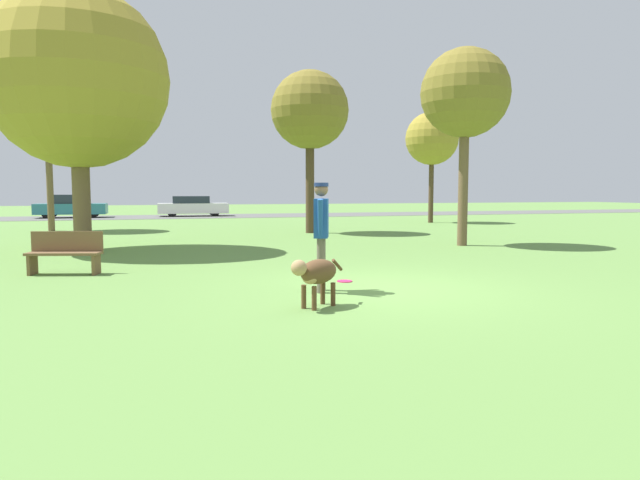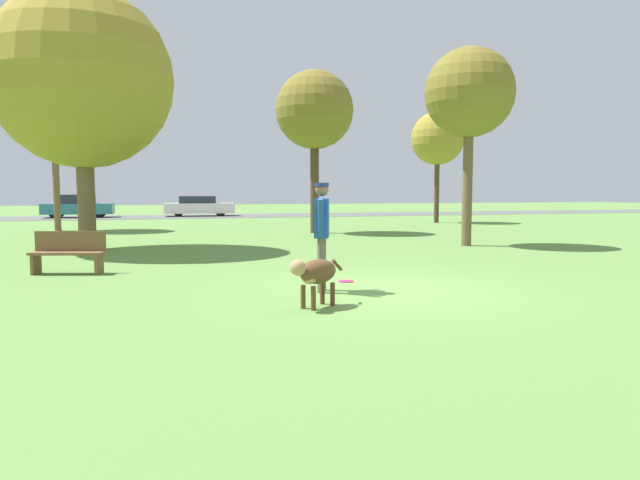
% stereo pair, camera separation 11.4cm
% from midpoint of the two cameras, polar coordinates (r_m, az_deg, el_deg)
% --- Properties ---
extents(ground_plane, '(120.00, 120.00, 0.00)m').
position_cam_midpoint_polar(ground_plane, '(9.65, 6.18, -4.89)').
color(ground_plane, '#608C42').
extents(far_road_strip, '(120.00, 6.00, 0.01)m').
position_cam_midpoint_polar(far_road_strip, '(37.43, -10.77, 2.36)').
color(far_road_strip, '#5B5B59').
rests_on(far_road_strip, ground_plane).
extents(person, '(0.36, 0.71, 1.77)m').
position_cam_midpoint_polar(person, '(9.22, 0.53, 1.36)').
color(person, '#665B4C').
rests_on(person, ground_plane).
extents(dog, '(0.96, 0.70, 0.71)m').
position_cam_midpoint_polar(dog, '(8.00, -0.05, -3.33)').
color(dog, brown).
rests_on(dog, ground_plane).
extents(frisbee, '(0.28, 0.28, 0.02)m').
position_cam_midpoint_polar(frisbee, '(10.35, 2.92, -4.14)').
color(frisbee, '#E52366').
rests_on(frisbee, ground_plane).
extents(tree_near_left, '(4.80, 4.80, 7.05)m').
position_cam_midpoint_polar(tree_near_left, '(17.05, -22.52, 14.65)').
color(tree_near_left, brown).
rests_on(tree_near_left, ground_plane).
extents(tree_mid_center, '(3.00, 3.00, 6.24)m').
position_cam_midpoint_polar(tree_mid_center, '(22.42, -0.40, 12.78)').
color(tree_mid_center, '#4C3826').
rests_on(tree_mid_center, ground_plane).
extents(tree_far_left, '(3.16, 3.16, 6.77)m').
position_cam_midpoint_polar(tree_far_left, '(26.05, -25.02, 12.25)').
color(tree_far_left, brown).
rests_on(tree_far_left, ground_plane).
extents(tree_far_right, '(2.70, 2.70, 5.66)m').
position_cam_midpoint_polar(tree_far_right, '(30.07, 11.79, 9.88)').
color(tree_far_right, '#4C3826').
rests_on(tree_far_right, ground_plane).
extents(tree_near_right, '(2.62, 2.62, 5.83)m').
position_cam_midpoint_polar(tree_near_right, '(17.81, 14.90, 13.93)').
color(tree_near_right, brown).
rests_on(tree_near_right, ground_plane).
extents(parked_car_teal, '(4.11, 1.91, 1.41)m').
position_cam_midpoint_polar(parked_car_teal, '(37.87, -22.98, 3.11)').
color(parked_car_teal, teal).
rests_on(parked_car_teal, ground_plane).
extents(parked_car_white, '(4.48, 2.02, 1.30)m').
position_cam_midpoint_polar(parked_car_white, '(37.73, -11.94, 3.32)').
color(parked_car_white, white).
rests_on(parked_car_white, ground_plane).
extents(park_bench, '(1.46, 0.76, 0.84)m').
position_cam_midpoint_polar(park_bench, '(12.33, -23.61, -1.02)').
color(park_bench, brown).
rests_on(park_bench, ground_plane).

